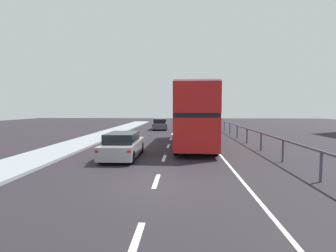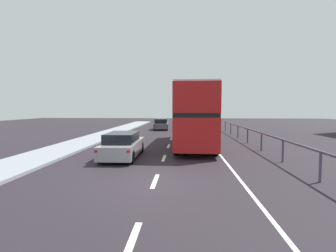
{
  "view_description": "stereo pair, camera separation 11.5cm",
  "coord_description": "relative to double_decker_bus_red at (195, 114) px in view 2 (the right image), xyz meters",
  "views": [
    {
      "loc": [
        0.91,
        -9.2,
        2.68
      ],
      "look_at": [
        0.11,
        6.26,
        1.61
      ],
      "focal_mm": 27.52,
      "sensor_mm": 36.0,
      "label": 1
    },
    {
      "loc": [
        1.02,
        -9.2,
        2.68
      ],
      "look_at": [
        0.11,
        6.26,
        1.61
      ],
      "focal_mm": 27.52,
      "sensor_mm": 36.0,
      "label": 2
    }
  ],
  "objects": [
    {
      "name": "double_decker_bus_red",
      "position": [
        0.0,
        0.0,
        0.0
      ],
      "size": [
        2.79,
        11.14,
        4.16
      ],
      "rotation": [
        0.0,
        0.0,
        -0.03
      ],
      "color": "#AB1615",
      "rests_on": "ground"
    },
    {
      "name": "ground_plane",
      "position": [
        -1.86,
        -9.41,
        -2.28
      ],
      "size": [
        75.96,
        120.0,
        0.1
      ],
      "primitive_type": "cube",
      "color": "black"
    },
    {
      "name": "hatchback_car_near",
      "position": [
        -4.11,
        -4.87,
        -1.57
      ],
      "size": [
        1.8,
        4.62,
        1.37
      ],
      "rotation": [
        0.0,
        0.0,
        0.01
      ],
      "color": "gray",
      "rests_on": "ground"
    },
    {
      "name": "lane_paint_markings",
      "position": [
        0.13,
        -0.47,
        -2.23
      ],
      "size": [
        3.3,
        46.0,
        0.01
      ],
      "color": "silver",
      "rests_on": "ground"
    },
    {
      "name": "sedan_car_ahead",
      "position": [
        -3.61,
        13.62,
        -1.58
      ],
      "size": [
        1.92,
        4.46,
        1.36
      ],
      "rotation": [
        0.0,
        0.0,
        0.05
      ],
      "color": "#4A4B4F",
      "rests_on": "ground"
    },
    {
      "name": "bridge_side_railing",
      "position": [
        4.11,
        -0.41,
        -1.31
      ],
      "size": [
        0.1,
        42.0,
        1.15
      ],
      "color": "#474254",
      "rests_on": "ground"
    }
  ]
}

